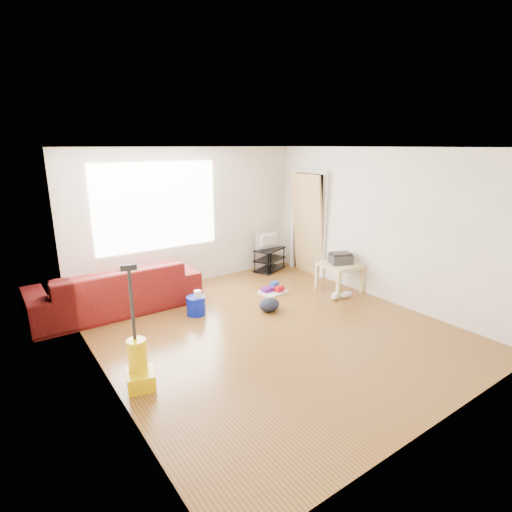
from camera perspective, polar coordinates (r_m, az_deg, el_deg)
room at (r=5.51m, az=1.86°, el=2.19°), size 4.51×5.01×2.51m
sofa at (r=6.77m, az=-19.14°, el=-7.26°), size 2.53×0.99×0.74m
tv_stand at (r=8.29m, az=1.95°, el=-0.44°), size 0.78×0.61×0.47m
tv at (r=8.19m, az=1.97°, el=2.23°), size 0.59×0.08×0.34m
side_table at (r=7.24m, az=11.90°, el=-1.66°), size 0.66×0.66×0.51m
printer at (r=7.19m, az=11.98°, el=-0.32°), size 0.45×0.40×0.20m
bucket at (r=6.31m, az=-8.52°, el=-8.23°), size 0.36×0.36×0.29m
toilet_paper at (r=6.22m, az=-8.28°, el=-6.61°), size 0.11×0.11×0.10m
cleaning_tray at (r=7.11m, az=2.44°, el=-4.87°), size 0.48×0.41×0.16m
backpack at (r=6.38m, az=1.91°, el=-7.80°), size 0.43×0.38×0.20m
sneakers at (r=6.99m, az=11.98°, el=-5.50°), size 0.49×0.25×0.11m
vacuum at (r=4.61m, az=-16.39°, el=-14.73°), size 0.36×0.39×1.37m
door_panel at (r=8.22m, az=7.12°, el=-2.47°), size 0.25×0.80×2.00m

